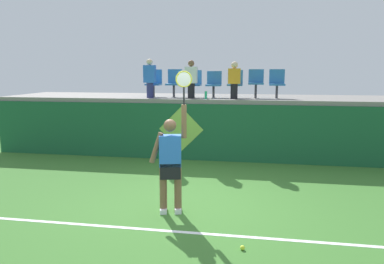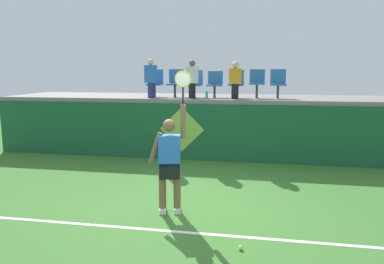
% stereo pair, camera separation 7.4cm
% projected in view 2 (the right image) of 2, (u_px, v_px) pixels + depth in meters
% --- Properties ---
extents(ground_plane, '(40.00, 40.00, 0.00)m').
position_uv_depth(ground_plane, '(186.00, 207.00, 6.71)').
color(ground_plane, '#3D752D').
extents(court_back_wall, '(13.10, 0.20, 1.60)m').
position_uv_depth(court_back_wall, '(211.00, 132.00, 10.10)').
color(court_back_wall, '#195633').
rests_on(court_back_wall, ground_plane).
extents(spectator_platform, '(13.10, 2.66, 0.12)m').
position_uv_depth(spectator_platform, '(217.00, 98.00, 11.20)').
color(spectator_platform, gray).
rests_on(spectator_platform, court_back_wall).
extents(court_baseline_stripe, '(11.79, 0.08, 0.01)m').
position_uv_depth(court_baseline_stripe, '(173.00, 231.00, 5.67)').
color(court_baseline_stripe, white).
rests_on(court_baseline_stripe, ground_plane).
extents(tennis_player, '(0.74, 0.34, 2.50)m').
position_uv_depth(tennis_player, '(170.00, 161.00, 6.31)').
color(tennis_player, white).
rests_on(tennis_player, ground_plane).
extents(tennis_ball, '(0.07, 0.07, 0.07)m').
position_uv_depth(tennis_ball, '(241.00, 248.00, 5.07)').
color(tennis_ball, '#D1E533').
rests_on(tennis_ball, ground_plane).
extents(water_bottle, '(0.07, 0.07, 0.22)m').
position_uv_depth(water_bottle, '(207.00, 95.00, 10.14)').
color(water_bottle, '#26B272').
rests_on(water_bottle, spectator_platform).
extents(stadium_chair_0, '(0.44, 0.42, 0.83)m').
position_uv_depth(stadium_chair_0, '(155.00, 82.00, 11.03)').
color(stadium_chair_0, '#38383D').
rests_on(stadium_chair_0, spectator_platform).
extents(stadium_chair_1, '(0.44, 0.42, 0.83)m').
position_uv_depth(stadium_chair_1, '(175.00, 82.00, 10.92)').
color(stadium_chair_1, '#38383D').
rests_on(stadium_chair_1, spectator_platform).
extents(stadium_chair_2, '(0.44, 0.42, 0.81)m').
position_uv_depth(stadium_chair_2, '(195.00, 82.00, 10.82)').
color(stadium_chair_2, '#38383D').
rests_on(stadium_chair_2, spectator_platform).
extents(stadium_chair_3, '(0.44, 0.42, 0.78)m').
position_uv_depth(stadium_chair_3, '(215.00, 83.00, 10.71)').
color(stadium_chair_3, '#38383D').
rests_on(stadium_chair_3, spectator_platform).
extents(stadium_chair_4, '(0.44, 0.42, 0.81)m').
position_uv_depth(stadium_chair_4, '(236.00, 82.00, 10.60)').
color(stadium_chair_4, '#38383D').
rests_on(stadium_chair_4, spectator_platform).
extents(stadium_chair_5, '(0.44, 0.42, 0.83)m').
position_uv_depth(stadium_chair_5, '(257.00, 81.00, 10.48)').
color(stadium_chair_5, '#38383D').
rests_on(stadium_chair_5, spectator_platform).
extents(stadium_chair_6, '(0.44, 0.42, 0.83)m').
position_uv_depth(stadium_chair_6, '(278.00, 82.00, 10.38)').
color(stadium_chair_6, '#38383D').
rests_on(stadium_chair_6, spectator_platform).
extents(spectator_0, '(0.34, 0.20, 1.05)m').
position_uv_depth(spectator_0, '(235.00, 80.00, 10.13)').
color(spectator_0, black).
rests_on(spectator_0, spectator_platform).
extents(spectator_1, '(0.34, 0.20, 1.13)m').
position_uv_depth(spectator_1, '(151.00, 78.00, 10.56)').
color(spectator_1, navy).
rests_on(spectator_1, spectator_platform).
extents(spectator_2, '(0.34, 0.20, 1.09)m').
position_uv_depth(spectator_2, '(192.00, 79.00, 10.35)').
color(spectator_2, black).
rests_on(spectator_2, spectator_platform).
extents(wall_signage_mount, '(1.27, 0.01, 1.51)m').
position_uv_depth(wall_signage_mount, '(182.00, 160.00, 10.28)').
color(wall_signage_mount, '#195633').
rests_on(wall_signage_mount, ground_plane).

